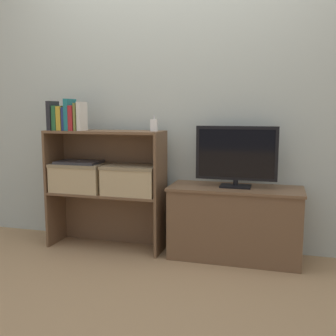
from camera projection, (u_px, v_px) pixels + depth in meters
ground_plane at (162, 259)px, 2.90m from camera, size 16.00×16.00×0.00m
wall_back at (177, 96)px, 3.11m from camera, size 10.00×0.05×2.40m
tv_stand at (235, 223)px, 2.90m from camera, size 0.97×0.39×0.54m
tv at (236, 155)px, 2.83m from camera, size 0.59×0.14×0.44m
bookshelf_lower_tier at (110, 210)px, 3.19m from camera, size 0.93×0.30×0.45m
bookshelf_upper_tier at (108, 153)px, 3.13m from camera, size 0.93×0.30×0.49m
book_charcoal at (53, 116)px, 3.09m from camera, size 0.03×0.14×0.23m
book_forest at (57, 118)px, 3.08m from camera, size 0.04×0.12×0.19m
book_mustard at (62, 118)px, 3.07m from camera, size 0.04×0.12×0.19m
book_navy at (66, 119)px, 3.06m from camera, size 0.02×0.12×0.18m
book_teal at (70, 115)px, 3.05m from camera, size 0.03×0.15×0.24m
book_crimson at (75, 118)px, 3.04m from camera, size 0.04×0.15×0.19m
book_olive at (79, 117)px, 3.03m from camera, size 0.02×0.14×0.21m
book_ivory at (82, 116)px, 3.02m from camera, size 0.03×0.13×0.22m
baby_monitor at (154, 125)px, 2.93m from camera, size 0.05×0.04×0.12m
storage_basket_left at (79, 176)px, 3.14m from camera, size 0.42×0.27×0.22m
storage_basket_right at (131, 179)px, 3.02m from camera, size 0.42×0.27×0.22m
laptop at (79, 162)px, 3.13m from camera, size 0.34×0.23×0.02m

